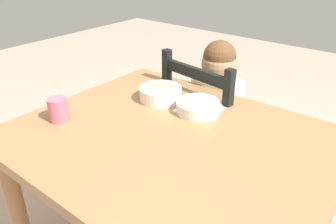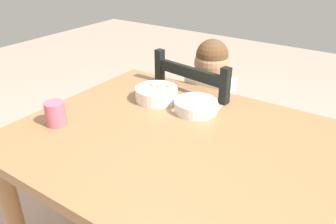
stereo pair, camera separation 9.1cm
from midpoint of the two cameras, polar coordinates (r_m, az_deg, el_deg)
dining_table at (r=1.29m, az=-1.27°, el=-8.16°), size 1.14×0.93×0.73m
dining_chair at (r=1.82m, az=4.70°, el=-3.75°), size 0.47×0.47×0.89m
child_figure at (r=1.72m, az=5.01°, el=1.41°), size 0.32×0.31×0.95m
bowl_of_peas at (r=1.39m, az=2.80°, el=1.05°), size 0.18×0.18×0.05m
bowl_of_carrots at (r=1.49m, az=-3.71°, el=3.11°), size 0.19×0.19×0.06m
spoon at (r=1.47m, az=-2.19°, el=1.68°), size 0.14×0.03×0.01m
drinking_cup at (r=1.37m, az=-20.20°, el=-0.28°), size 0.08×0.08×0.09m
paper_napkin at (r=1.42m, az=3.01°, el=0.56°), size 0.18×0.16×0.00m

